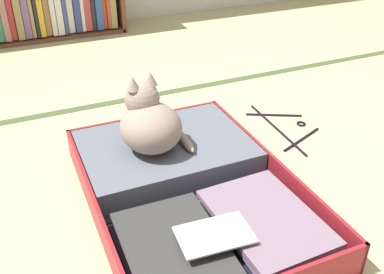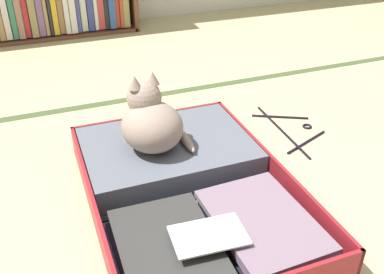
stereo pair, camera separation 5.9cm
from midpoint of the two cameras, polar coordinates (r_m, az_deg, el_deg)
ground_plane at (r=1.38m, az=4.99°, el=-13.01°), size 10.00×10.00×0.00m
tatami_border at (r=2.20m, az=-6.83°, el=4.96°), size 4.80×0.05×0.00m
open_suitcase at (r=1.51m, az=0.11°, el=-5.98°), size 0.64×0.94×0.11m
black_cat at (r=1.54m, az=-4.30°, el=1.96°), size 0.26×0.27×0.27m
clothes_hanger at (r=1.96m, az=13.46°, el=0.97°), size 0.25×0.46×0.01m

